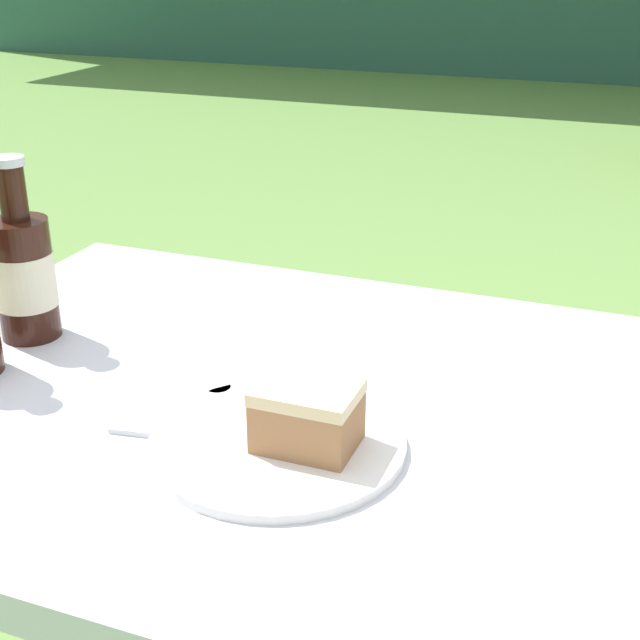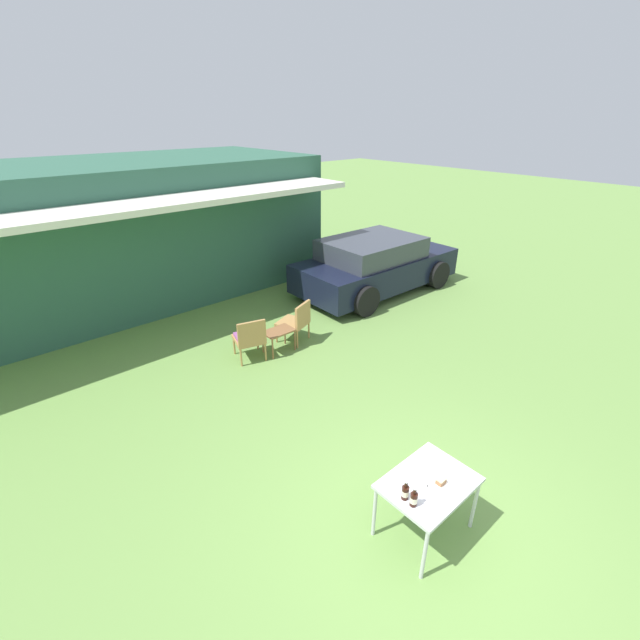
# 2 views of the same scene
# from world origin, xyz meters

# --- Properties ---
(patio_table) EXTENTS (0.98, 0.73, 0.73)m
(patio_table) POSITION_xyz_m (0.00, 0.00, 0.66)
(patio_table) COLOR silver
(patio_table) RESTS_ON ground_plane
(cake_on_plate) EXTENTS (0.25, 0.25, 0.07)m
(cake_on_plate) POSITION_xyz_m (0.04, -0.10, 0.75)
(cake_on_plate) COLOR white
(cake_on_plate) RESTS_ON patio_table
(cola_bottle_near) EXTENTS (0.07, 0.07, 0.22)m
(cola_bottle_near) POSITION_xyz_m (-0.36, 0.03, 0.82)
(cola_bottle_near) COLOR black
(cola_bottle_near) RESTS_ON patio_table
(fork) EXTENTS (0.19, 0.04, 0.01)m
(fork) POSITION_xyz_m (-0.04, -0.11, 0.74)
(fork) COLOR silver
(fork) RESTS_ON patio_table
(loose_bottle_cap) EXTENTS (0.03, 0.03, 0.01)m
(loose_bottle_cap) POSITION_xyz_m (-0.07, -0.02, 0.74)
(loose_bottle_cap) COLOR silver
(loose_bottle_cap) RESTS_ON patio_table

